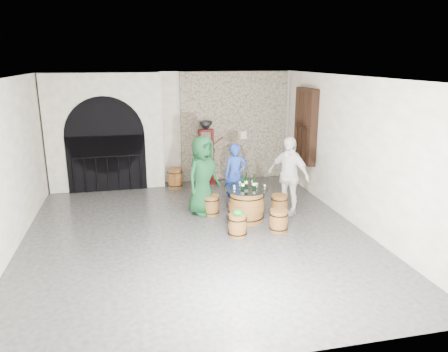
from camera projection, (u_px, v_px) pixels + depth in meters
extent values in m
plane|color=#29292C|center=(196.00, 233.00, 8.91)|extent=(8.00, 8.00, 0.00)
plane|color=white|center=(174.00, 128.00, 12.24)|extent=(8.00, 0.00, 8.00)
plane|color=white|center=(248.00, 241.00, 4.72)|extent=(8.00, 0.00, 8.00)
plane|color=white|center=(5.00, 169.00, 7.75)|extent=(0.00, 8.00, 8.00)
plane|color=white|center=(354.00, 151.00, 9.21)|extent=(0.00, 8.00, 8.00)
plane|color=beige|center=(193.00, 78.00, 8.05)|extent=(8.00, 8.00, 0.00)
cube|color=#9E947E|center=(235.00, 127.00, 12.56)|extent=(3.20, 0.12, 3.18)
cube|color=white|center=(105.00, 132.00, 11.61)|extent=(3.10, 0.50, 3.18)
cube|color=black|center=(107.00, 164.00, 11.59)|extent=(2.10, 0.03, 1.55)
cylinder|color=black|center=(105.00, 136.00, 11.38)|extent=(2.10, 0.03, 2.10)
cylinder|color=black|center=(106.00, 157.00, 11.47)|extent=(1.79, 0.04, 0.04)
cylinder|color=black|center=(74.00, 176.00, 11.42)|extent=(0.02, 0.02, 0.98)
cylinder|color=black|center=(85.00, 175.00, 11.48)|extent=(0.02, 0.02, 0.98)
cylinder|color=black|center=(96.00, 175.00, 11.54)|extent=(0.02, 0.02, 0.98)
cylinder|color=black|center=(108.00, 174.00, 11.60)|extent=(0.02, 0.02, 0.98)
cylinder|color=black|center=(119.00, 174.00, 11.66)|extent=(0.02, 0.02, 0.98)
cylinder|color=black|center=(130.00, 173.00, 11.72)|extent=(0.02, 0.02, 0.98)
cylinder|color=black|center=(141.00, 172.00, 11.79)|extent=(0.02, 0.02, 0.98)
cube|color=black|center=(306.00, 126.00, 11.39)|extent=(0.20, 1.10, 2.00)
cube|color=black|center=(304.00, 126.00, 11.38)|extent=(0.06, 0.88, 1.76)
cube|color=black|center=(305.00, 126.00, 11.39)|extent=(0.22, 0.92, 0.06)
cube|color=black|center=(309.00, 128.00, 11.11)|extent=(0.22, 0.06, 1.80)
cube|color=black|center=(305.00, 126.00, 11.39)|extent=(0.22, 0.06, 1.80)
cube|color=black|center=(301.00, 124.00, 11.66)|extent=(0.22, 0.06, 1.80)
cylinder|color=brown|center=(246.00, 206.00, 9.54)|extent=(0.75, 0.75, 0.71)
cylinder|color=brown|center=(246.00, 206.00, 9.54)|extent=(0.80, 0.80, 0.16)
torus|color=black|center=(246.00, 216.00, 9.60)|extent=(0.80, 0.80, 0.02)
torus|color=black|center=(246.00, 195.00, 9.47)|extent=(0.80, 0.80, 0.02)
cylinder|color=brown|center=(247.00, 190.00, 9.44)|extent=(0.77, 0.77, 0.02)
cylinder|color=black|center=(247.00, 189.00, 9.43)|extent=(0.98, 0.98, 0.01)
cylinder|color=brown|center=(211.00, 205.00, 9.94)|extent=(0.36, 0.36, 0.45)
cylinder|color=brown|center=(211.00, 205.00, 9.94)|extent=(0.39, 0.39, 0.10)
torus|color=black|center=(211.00, 211.00, 9.98)|extent=(0.40, 0.40, 0.02)
torus|color=black|center=(211.00, 199.00, 9.90)|extent=(0.40, 0.40, 0.02)
cylinder|color=brown|center=(211.00, 196.00, 9.88)|extent=(0.37, 0.37, 0.02)
cylinder|color=brown|center=(237.00, 199.00, 10.42)|extent=(0.36, 0.36, 0.45)
cylinder|color=brown|center=(237.00, 199.00, 10.42)|extent=(0.39, 0.39, 0.10)
torus|color=black|center=(237.00, 204.00, 10.46)|extent=(0.40, 0.40, 0.02)
torus|color=black|center=(237.00, 193.00, 10.38)|extent=(0.40, 0.40, 0.02)
cylinder|color=brown|center=(237.00, 189.00, 10.36)|extent=(0.37, 0.37, 0.02)
cylinder|color=brown|center=(279.00, 205.00, 9.97)|extent=(0.36, 0.36, 0.45)
cylinder|color=brown|center=(279.00, 205.00, 9.97)|extent=(0.39, 0.39, 0.10)
torus|color=black|center=(279.00, 211.00, 10.01)|extent=(0.40, 0.40, 0.02)
torus|color=black|center=(279.00, 199.00, 9.92)|extent=(0.40, 0.40, 0.02)
cylinder|color=brown|center=(280.00, 195.00, 9.90)|extent=(0.37, 0.37, 0.02)
cylinder|color=brown|center=(279.00, 221.00, 8.99)|extent=(0.36, 0.36, 0.45)
cylinder|color=brown|center=(279.00, 221.00, 8.99)|extent=(0.39, 0.39, 0.10)
torus|color=black|center=(278.00, 228.00, 9.03)|extent=(0.40, 0.40, 0.02)
torus|color=black|center=(279.00, 214.00, 8.95)|extent=(0.40, 0.40, 0.02)
cylinder|color=brown|center=(279.00, 210.00, 8.92)|extent=(0.37, 0.37, 0.02)
cylinder|color=brown|center=(237.00, 226.00, 8.74)|extent=(0.36, 0.36, 0.45)
cylinder|color=brown|center=(237.00, 226.00, 8.74)|extent=(0.39, 0.39, 0.10)
torus|color=black|center=(237.00, 233.00, 8.78)|extent=(0.40, 0.40, 0.02)
torus|color=black|center=(238.00, 219.00, 8.70)|extent=(0.40, 0.40, 0.02)
cylinder|color=brown|center=(238.00, 215.00, 8.67)|extent=(0.37, 0.37, 0.02)
ellipsoid|color=#0D9832|center=(238.00, 213.00, 8.66)|extent=(0.19, 0.19, 0.10)
cylinder|color=#0D9832|center=(242.00, 215.00, 8.66)|extent=(0.12, 0.12, 0.01)
imported|color=#113D1F|center=(203.00, 175.00, 9.84)|extent=(1.08, 1.02, 1.86)
imported|color=#1C3A9A|center=(235.00, 175.00, 10.45)|extent=(0.61, 0.44, 1.56)
imported|color=silver|center=(288.00, 175.00, 9.88)|extent=(1.00, 1.14, 1.84)
cylinder|color=black|center=(243.00, 184.00, 9.39)|extent=(0.07, 0.07, 0.22)
cylinder|color=white|center=(243.00, 185.00, 9.39)|extent=(0.08, 0.08, 0.06)
cone|color=black|center=(243.00, 179.00, 9.36)|extent=(0.07, 0.07, 0.05)
cylinder|color=black|center=(243.00, 176.00, 9.34)|extent=(0.03, 0.03, 0.07)
cylinder|color=black|center=(254.00, 184.00, 9.44)|extent=(0.07, 0.07, 0.22)
cylinder|color=white|center=(254.00, 184.00, 9.44)|extent=(0.08, 0.08, 0.06)
cone|color=black|center=(254.00, 178.00, 9.40)|extent=(0.07, 0.07, 0.05)
cylinder|color=black|center=(254.00, 176.00, 9.39)|extent=(0.03, 0.03, 0.07)
cylinder|color=black|center=(246.00, 182.00, 9.58)|extent=(0.07, 0.07, 0.22)
cylinder|color=white|center=(246.00, 182.00, 9.58)|extent=(0.08, 0.08, 0.06)
cone|color=black|center=(246.00, 176.00, 9.54)|extent=(0.07, 0.07, 0.05)
cylinder|color=black|center=(246.00, 174.00, 9.53)|extent=(0.03, 0.03, 0.07)
cylinder|color=brown|center=(175.00, 178.00, 11.99)|extent=(0.39, 0.39, 0.55)
cylinder|color=brown|center=(175.00, 178.00, 11.99)|extent=(0.42, 0.42, 0.12)
torus|color=black|center=(175.00, 185.00, 12.04)|extent=(0.43, 0.43, 0.02)
torus|color=black|center=(175.00, 172.00, 11.94)|extent=(0.43, 0.43, 0.02)
cylinder|color=brown|center=(175.00, 169.00, 11.91)|extent=(0.40, 0.40, 0.02)
cube|color=#48100C|center=(206.00, 182.00, 12.49)|extent=(0.53, 0.44, 0.10)
cube|color=#48100C|center=(206.00, 150.00, 12.23)|extent=(0.48, 0.32, 0.12)
cube|color=#48100C|center=(206.00, 131.00, 12.08)|extent=(0.46, 0.15, 0.07)
cylinder|color=black|center=(206.00, 164.00, 12.34)|extent=(0.05, 0.05, 0.97)
cylinder|color=black|center=(206.00, 123.00, 12.02)|extent=(0.37, 0.37, 0.09)
cone|color=black|center=(206.00, 127.00, 12.05)|extent=(0.37, 0.37, 0.19)
cube|color=#48100C|center=(200.00, 156.00, 12.22)|extent=(0.07, 0.07, 1.54)
cube|color=#48100C|center=(213.00, 156.00, 12.33)|extent=(0.07, 0.07, 1.54)
cylinder|color=#48100C|center=(216.00, 143.00, 12.22)|extent=(0.41, 0.06, 0.30)
cube|color=silver|center=(243.00, 135.00, 12.61)|extent=(0.18, 0.10, 0.22)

